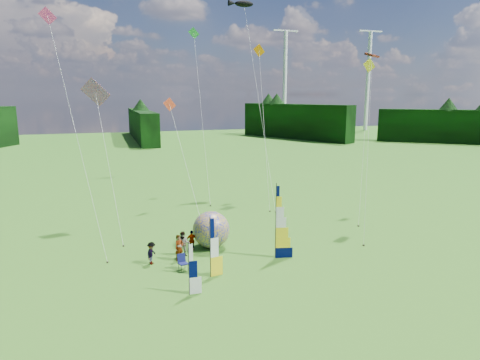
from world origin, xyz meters
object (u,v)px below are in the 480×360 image
object	(u,v)px
kite_whale	(259,92)
camp_chair	(183,262)
bol_inflatable	(211,230)
spectator_b	(183,244)
spectator_c	(152,253)
feather_banner_main	(276,223)
spectator_d	(192,241)
side_banner_far	(189,270)
spectator_a	(179,248)
side_banner_left	(210,248)

from	to	relation	value
kite_whale	camp_chair	bearing A→B (deg)	-122.63
bol_inflatable	camp_chair	xyz separation A→B (m)	(-2.73, -3.53, -0.83)
spectator_b	camp_chair	bearing A→B (deg)	-86.33
bol_inflatable	spectator_c	distance (m)	4.95
feather_banner_main	spectator_d	xyz separation A→B (m)	(-5.16, 3.18, -1.79)
side_banner_far	camp_chair	distance (m)	3.64
feather_banner_main	spectator_d	size ratio (longest dim) A/B	3.35
feather_banner_main	spectator_b	size ratio (longest dim) A/B	2.87
spectator_b	camp_chair	xyz separation A→B (m)	(-0.48, -2.41, -0.36)
side_banner_far	spectator_d	xyz separation A→B (m)	(1.53, 6.78, -0.73)
spectator_c	spectator_d	distance (m)	3.46
spectator_b	spectator_c	world-z (taller)	spectator_b
feather_banner_main	kite_whale	distance (m)	19.63
bol_inflatable	spectator_a	distance (m)	3.27
side_banner_left	spectator_d	xyz separation A→B (m)	(-0.17, 4.84, -1.11)
kite_whale	bol_inflatable	bearing A→B (deg)	-121.48
side_banner_left	side_banner_far	bearing A→B (deg)	-141.16
bol_inflatable	spectator_a	bearing A→B (deg)	-146.25
feather_banner_main	camp_chair	size ratio (longest dim) A/B	4.86
feather_banner_main	side_banner_far	world-z (taller)	feather_banner_main
spectator_a	kite_whale	world-z (taller)	kite_whale
spectator_a	camp_chair	xyz separation A→B (m)	(-0.05, -1.73, -0.37)
camp_chair	feather_banner_main	bearing A→B (deg)	-14.15
spectator_a	spectator_b	bearing A→B (deg)	31.16
bol_inflatable	spectator_d	bearing A→B (deg)	-170.42
feather_banner_main	spectator_c	world-z (taller)	feather_banner_main
side_banner_far	bol_inflatable	distance (m)	7.65
spectator_a	spectator_d	size ratio (longest dim) A/B	1.18
feather_banner_main	camp_chair	distance (m)	6.72
spectator_b	spectator_c	bearing A→B (deg)	-146.65
spectator_c	spectator_a	bearing A→B (deg)	-55.48
spectator_a	kite_whale	distance (m)	21.62
side_banner_left	bol_inflatable	bearing A→B (deg)	65.87
camp_chair	side_banner_left	bearing A→B (deg)	-62.88
bol_inflatable	spectator_c	bearing A→B (deg)	-157.49
feather_banner_main	side_banner_left	size ratio (longest dim) A/B	1.36
bol_inflatable	spectator_c	size ratio (longest dim) A/B	1.78
feather_banner_main	spectator_d	distance (m)	6.32
camp_chair	kite_whale	distance (m)	23.07
feather_banner_main	bol_inflatable	world-z (taller)	feather_banner_main
feather_banner_main	spectator_a	xyz separation A→B (m)	(-6.36, 1.63, -1.65)
spectator_a	spectator_c	size ratio (longest dim) A/B	1.18
spectator_d	kite_whale	xyz separation A→B (m)	(10.06, 13.71, 10.53)
bol_inflatable	side_banner_far	bearing A→B (deg)	-113.27
side_banner_left	camp_chair	xyz separation A→B (m)	(-1.42, 1.57, -1.35)
side_banner_far	kite_whale	world-z (taller)	kite_whale
feather_banner_main	spectator_b	world-z (taller)	feather_banner_main
spectator_c	kite_whale	distance (m)	22.76
spectator_a	spectator_d	bearing A→B (deg)	25.63
spectator_a	camp_chair	bearing A→B (deg)	-118.04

